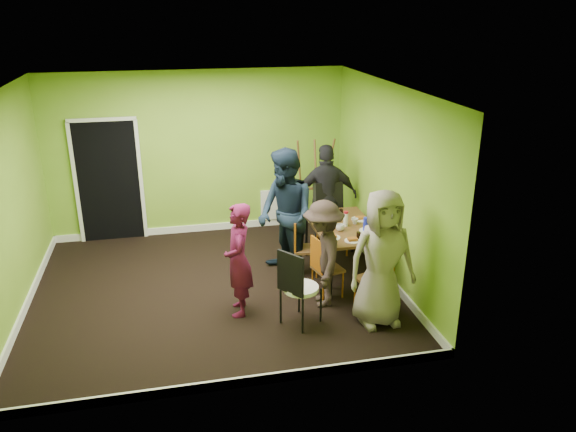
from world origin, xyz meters
name	(u,v)px	position (x,y,z in m)	size (l,w,h in m)	color
ground	(215,289)	(0.00, 0.00, 0.00)	(5.00, 5.00, 0.00)	black
room_walls	(210,223)	(-0.02, 0.04, 0.99)	(5.04, 4.54, 2.82)	#75A42A
dining_table	(344,229)	(1.93, 0.13, 0.70)	(0.90, 1.50, 0.75)	black
chair_left_far	(301,244)	(1.31, 0.21, 0.49)	(0.42, 0.42, 0.86)	#C76612
chair_left_near	(323,264)	(1.43, -0.53, 0.49)	(0.44, 0.43, 0.87)	#C76612
chair_back_end	(329,203)	(1.96, 1.03, 0.79)	(0.48, 0.57, 1.12)	#C76612
chair_front_end	(377,276)	(2.00, -1.06, 0.52)	(0.48, 0.48, 0.92)	#C76612
chair_bentwood	(297,284)	(0.92, -1.16, 0.56)	(0.56, 0.55, 1.02)	black
easel	(314,186)	(1.92, 1.81, 0.83)	(0.67, 0.63, 1.68)	brown
plate_near_left	(322,216)	(1.71, 0.57, 0.76)	(0.22, 0.22, 0.01)	white
plate_near_right	(332,238)	(1.62, -0.27, 0.76)	(0.24, 0.24, 0.01)	white
plate_far_back	(333,213)	(1.91, 0.65, 0.76)	(0.24, 0.24, 0.01)	white
plate_far_front	(352,241)	(1.87, -0.44, 0.76)	(0.22, 0.22, 0.01)	white
plate_wall_back	(360,219)	(2.24, 0.32, 0.76)	(0.25, 0.25, 0.01)	white
plate_wall_front	(369,231)	(2.21, -0.14, 0.76)	(0.27, 0.27, 0.01)	white
thermos	(346,220)	(1.95, 0.12, 0.85)	(0.07, 0.07, 0.20)	white
blue_bottle	(366,224)	(2.16, -0.13, 0.85)	(0.07, 0.07, 0.20)	#1C26D5
orange_bottle	(331,219)	(1.79, 0.34, 0.79)	(0.04, 0.04, 0.08)	#C76612
glass_mid	(325,217)	(1.72, 0.42, 0.80)	(0.06, 0.06, 0.10)	black
glass_back	(341,212)	(2.03, 0.58, 0.80)	(0.06, 0.06, 0.09)	black
glass_front	(358,236)	(1.97, -0.39, 0.80)	(0.06, 0.06, 0.10)	black
cup_a	(340,227)	(1.81, -0.04, 0.80)	(0.12, 0.12, 0.10)	white
cup_b	(355,221)	(2.11, 0.16, 0.79)	(0.09, 0.09, 0.09)	white
person_standing	(238,260)	(0.26, -0.69, 0.75)	(0.55, 0.36, 1.50)	#560E33
person_left_far	(286,215)	(1.07, 0.21, 0.96)	(0.93, 0.72, 1.91)	black
person_left_near	(323,254)	(1.38, -0.70, 0.73)	(0.94, 0.54, 1.45)	#2C201D
person_back_end	(326,197)	(1.95, 1.15, 0.86)	(1.01, 0.42, 1.72)	black
person_front_end	(382,259)	(1.94, -1.31, 0.88)	(0.86, 0.56, 1.75)	gray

